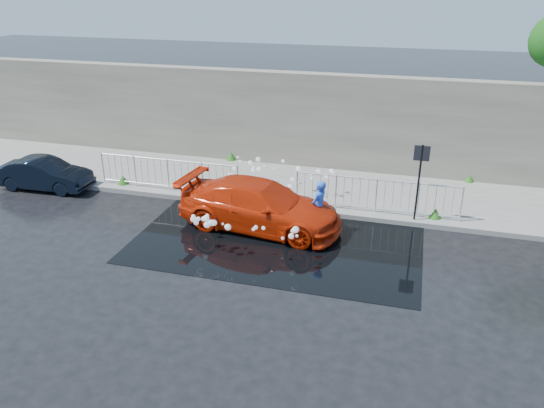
% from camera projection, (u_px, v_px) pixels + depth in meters
% --- Properties ---
extents(ground, '(90.00, 90.00, 0.00)m').
position_uv_depth(ground, '(251.00, 254.00, 14.36)').
color(ground, black).
rests_on(ground, ground).
extents(pavement, '(30.00, 4.00, 0.15)m').
position_uv_depth(pavement, '(293.00, 186.00, 18.74)').
color(pavement, '#5F5F5B').
rests_on(pavement, ground).
extents(curb, '(30.00, 0.25, 0.16)m').
position_uv_depth(curb, '(279.00, 208.00, 16.97)').
color(curb, '#5F5F5B').
rests_on(curb, ground).
extents(retaining_wall, '(30.00, 0.60, 3.50)m').
position_uv_depth(retaining_wall, '(308.00, 120.00, 19.95)').
color(retaining_wall, '#5A574C').
rests_on(retaining_wall, pavement).
extents(puddle, '(8.00, 5.00, 0.01)m').
position_uv_depth(puddle, '(278.00, 240.00, 15.12)').
color(puddle, black).
rests_on(puddle, ground).
extents(sign_post, '(0.45, 0.06, 2.50)m').
position_uv_depth(sign_post, '(420.00, 171.00, 15.37)').
color(sign_post, black).
rests_on(sign_post, ground).
extents(railing_left, '(5.05, 0.05, 1.10)m').
position_uv_depth(railing_left, '(168.00, 173.00, 18.00)').
color(railing_left, silver).
rests_on(railing_left, pavement).
extents(railing_right, '(5.05, 0.05, 1.10)m').
position_uv_depth(railing_right, '(376.00, 195.00, 16.29)').
color(railing_right, silver).
rests_on(railing_right, pavement).
extents(weeds, '(12.17, 3.93, 0.42)m').
position_uv_depth(weeds, '(284.00, 185.00, 18.16)').
color(weeds, '#124111').
rests_on(weeds, pavement).
extents(water_spray, '(3.58, 5.53, 0.98)m').
position_uv_depth(water_spray, '(258.00, 195.00, 16.13)').
color(water_spray, white).
rests_on(water_spray, ground).
extents(red_car, '(5.07, 2.50, 1.42)m').
position_uv_depth(red_car, '(260.00, 205.00, 15.59)').
color(red_car, '#BA2307').
rests_on(red_car, ground).
extents(dark_car, '(3.35, 1.28, 1.09)m').
position_uv_depth(dark_car, '(45.00, 174.00, 18.49)').
color(dark_car, black).
rests_on(dark_car, ground).
extents(person, '(0.58, 0.69, 1.60)m').
position_uv_depth(person, '(319.00, 207.00, 15.26)').
color(person, blue).
rests_on(person, ground).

